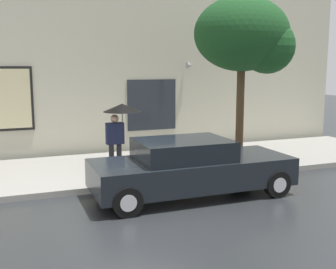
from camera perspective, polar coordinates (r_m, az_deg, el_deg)
name	(u,v)px	position (r m, az deg, el deg)	size (l,w,h in m)	color
ground_plane	(133,202)	(9.63, -4.80, -9.23)	(60.00, 60.00, 0.00)	#282B2D
sidewalk	(104,169)	(12.40, -8.69, -4.71)	(20.00, 4.00, 0.15)	gray
building_facade	(85,53)	(14.49, -11.29, 10.81)	(20.00, 0.67, 7.00)	beige
parked_car	(190,168)	(9.89, 3.05, -4.59)	(4.75, 1.90, 1.37)	black
fire_hydrant	(186,156)	(11.99, 2.41, -2.91)	(0.30, 0.44, 0.76)	red
pedestrian_with_umbrella	(120,117)	(11.37, -6.58, 2.34)	(1.04, 1.04, 1.91)	black
street_tree	(247,37)	(12.43, 10.79, 12.94)	(2.83, 2.41, 4.88)	#4C3823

